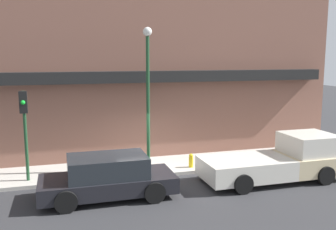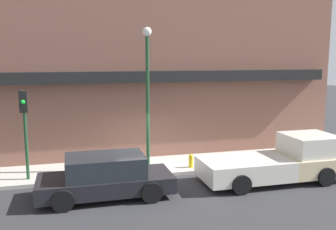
{
  "view_description": "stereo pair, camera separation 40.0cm",
  "coord_description": "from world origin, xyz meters",
  "px_view_note": "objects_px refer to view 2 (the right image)",
  "views": [
    {
      "loc": [
        -3.43,
        -13.9,
        4.78
      ],
      "look_at": [
        0.95,
        1.04,
        2.34
      ],
      "focal_mm": 40.0,
      "sensor_mm": 36.0,
      "label": 1
    },
    {
      "loc": [
        -3.05,
        -14.01,
        4.78
      ],
      "look_at": [
        0.95,
        1.04,
        2.34
      ],
      "focal_mm": 40.0,
      "sensor_mm": 36.0,
      "label": 2
    }
  ],
  "objects_px": {
    "pickup_truck": "(280,161)",
    "fire_hydrant": "(191,161)",
    "traffic_light": "(25,119)",
    "parked_car": "(106,177)",
    "street_lamp": "(147,83)"
  },
  "relations": [
    {
      "from": "pickup_truck",
      "to": "parked_car",
      "type": "distance_m",
      "value": 6.72
    },
    {
      "from": "parked_car",
      "to": "pickup_truck",
      "type": "bearing_deg",
      "value": 1.15
    },
    {
      "from": "fire_hydrant",
      "to": "street_lamp",
      "type": "xyz_separation_m",
      "value": [
        -1.81,
        0.16,
        3.3
      ]
    },
    {
      "from": "pickup_truck",
      "to": "traffic_light",
      "type": "xyz_separation_m",
      "value": [
        -9.45,
        2.16,
        1.72
      ]
    },
    {
      "from": "fire_hydrant",
      "to": "pickup_truck",
      "type": "bearing_deg",
      "value": -35.47
    },
    {
      "from": "parked_car",
      "to": "fire_hydrant",
      "type": "xyz_separation_m",
      "value": [
        3.77,
        2.1,
        -0.28
      ]
    },
    {
      "from": "parked_car",
      "to": "fire_hydrant",
      "type": "bearing_deg",
      "value": 30.3
    },
    {
      "from": "pickup_truck",
      "to": "traffic_light",
      "type": "distance_m",
      "value": 9.84
    },
    {
      "from": "pickup_truck",
      "to": "fire_hydrant",
      "type": "bearing_deg",
      "value": 145.73
    },
    {
      "from": "fire_hydrant",
      "to": "street_lamp",
      "type": "bearing_deg",
      "value": 175.02
    },
    {
      "from": "pickup_truck",
      "to": "parked_car",
      "type": "bearing_deg",
      "value": -178.8
    },
    {
      "from": "street_lamp",
      "to": "traffic_light",
      "type": "height_order",
      "value": "street_lamp"
    },
    {
      "from": "traffic_light",
      "to": "fire_hydrant",
      "type": "bearing_deg",
      "value": -0.53
    },
    {
      "from": "parked_car",
      "to": "fire_hydrant",
      "type": "distance_m",
      "value": 4.32
    },
    {
      "from": "street_lamp",
      "to": "traffic_light",
      "type": "xyz_separation_m",
      "value": [
        -4.69,
        -0.1,
        -1.24
      ]
    }
  ]
}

